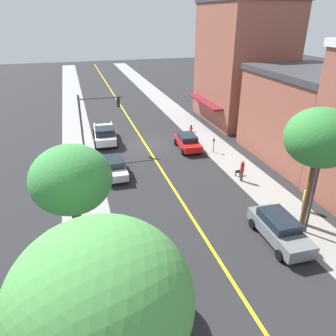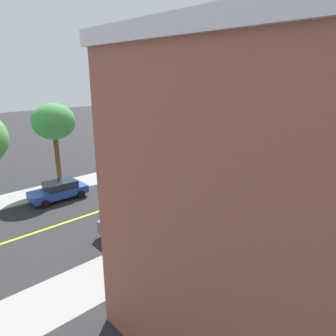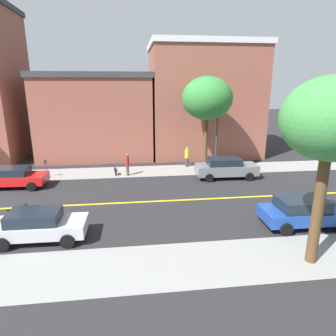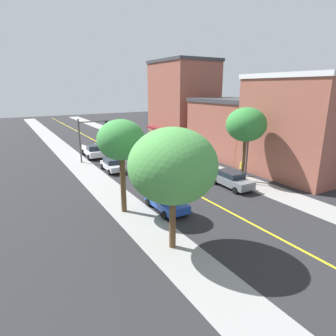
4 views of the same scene
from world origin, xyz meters
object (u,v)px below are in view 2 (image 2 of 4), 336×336
object	(u,v)px
street_lamp	(161,173)
grey_sedan_left_curb	(137,218)
street_tree_left_near	(176,144)
fire_hydrant	(304,167)
pedestrian_red_shirt	(228,193)
silver_sedan_right_curb	(176,161)
red_sedan_left_curb	(260,169)
blue_sedan_right_curb	(59,190)
white_pickup_truck	(222,148)
traffic_light_mast	(205,126)
small_dog	(237,198)
pedestrian_yellow_shirt	(205,224)
street_tree_right_corner	(54,122)
parking_meter	(273,176)

from	to	relation	value
street_lamp	grey_sedan_left_curb	world-z (taller)	street_lamp
street_tree_left_near	fire_hydrant	bearing A→B (deg)	-88.13
pedestrian_red_shirt	silver_sedan_right_curb	bearing A→B (deg)	145.59
red_sedan_left_curb	fire_hydrant	bearing A→B (deg)	158.73
fire_hydrant	silver_sedan_right_curb	xyz separation A→B (m)	(10.06, 8.79, 0.36)
street_tree_left_near	blue_sedan_right_curb	xyz separation A→B (m)	(10.82, 2.45, -5.15)
white_pickup_truck	traffic_light_mast	bearing A→B (deg)	-21.16
silver_sedan_right_curb	grey_sedan_left_curb	bearing A→B (deg)	36.24
street_tree_left_near	grey_sedan_left_curb	world-z (taller)	street_tree_left_near
grey_sedan_left_curb	blue_sedan_right_curb	bearing A→B (deg)	-78.87
blue_sedan_right_curb	silver_sedan_right_curb	xyz separation A→B (m)	(-0.13, -12.97, -0.02)
traffic_light_mast	red_sedan_left_curb	size ratio (longest dim) A/B	1.34
traffic_light_mast	blue_sedan_right_curb	xyz separation A→B (m)	(-0.80, 18.77, -3.01)
traffic_light_mast	pedestrian_red_shirt	xyz separation A→B (m)	(-10.68, 9.77, -2.82)
street_tree_left_near	traffic_light_mast	bearing A→B (deg)	-54.54
red_sedan_left_curb	grey_sedan_left_curb	bearing A→B (deg)	3.82
street_lamp	fire_hydrant	bearing A→B (deg)	-89.35
traffic_light_mast	fire_hydrant	bearing A→B (deg)	15.24
small_dog	red_sedan_left_curb	bearing A→B (deg)	97.41
white_pickup_truck	fire_hydrant	bearing A→B (deg)	96.74
grey_sedan_left_curb	white_pickup_truck	size ratio (longest dim) A/B	0.85
blue_sedan_right_curb	white_pickup_truck	size ratio (longest dim) A/B	0.79
pedestrian_yellow_shirt	grey_sedan_left_curb	bearing A→B (deg)	-26.75
red_sedan_left_curb	small_dog	xyz separation A→B (m)	(-2.12, 6.90, -0.39)
street_tree_left_near	silver_sedan_right_curb	distance (m)	15.86
traffic_light_mast	pedestrian_red_shirt	bearing A→B (deg)	-42.43
grey_sedan_left_curb	fire_hydrant	bearing A→B (deg)	176.07
pedestrian_red_shirt	pedestrian_yellow_shirt	xyz separation A→B (m)	(-2.08, 5.20, -0.06)
red_sedan_left_curb	pedestrian_red_shirt	bearing A→B (deg)	16.09
silver_sedan_right_curb	street_tree_right_corner	bearing A→B (deg)	-14.47
pedestrian_yellow_shirt	white_pickup_truck	bearing A→B (deg)	-115.44
traffic_light_mast	parking_meter	bearing A→B (deg)	-17.55
parking_meter	traffic_light_mast	world-z (taller)	traffic_light_mast
street_tree_right_corner	fire_hydrant	world-z (taller)	street_tree_right_corner
parking_meter	street_lamp	xyz separation A→B (m)	(-0.26, 13.66, 3.41)
pedestrian_red_shirt	grey_sedan_left_curb	bearing A→B (deg)	-113.95
fire_hydrant	silver_sedan_right_curb	size ratio (longest dim) A/B	0.19
street_tree_left_near	pedestrian_yellow_shirt	bearing A→B (deg)	-130.32
parking_meter	blue_sedan_right_curb	bearing A→B (deg)	56.42
fire_hydrant	white_pickup_truck	world-z (taller)	white_pickup_truck
parking_meter	blue_sedan_right_curb	world-z (taller)	blue_sedan_right_curb
street_lamp	small_dog	size ratio (longest dim) A/B	9.32
grey_sedan_left_curb	small_dog	xyz separation A→B (m)	(-1.81, -8.52, -0.46)
street_tree_right_corner	fire_hydrant	bearing A→B (deg)	-123.07
street_tree_left_near	pedestrian_yellow_shirt	xyz separation A→B (m)	(-1.15, -1.35, -5.02)
white_pickup_truck	street_lamp	bearing A→B (deg)	30.42
street_tree_left_near	blue_sedan_right_curb	size ratio (longest dim) A/B	1.75
traffic_light_mast	pedestrian_yellow_shirt	world-z (taller)	traffic_light_mast
grey_sedan_left_curb	white_pickup_truck	distance (m)	21.23
street_tree_left_near	blue_sedan_right_curb	bearing A→B (deg)	12.77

